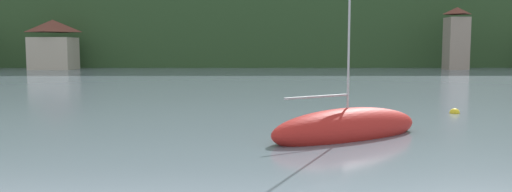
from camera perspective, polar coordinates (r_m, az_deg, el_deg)
The scene contains 5 objects.
wooded_hillside at distance 116.28m, azimuth 6.12°, elevation 7.99°, with size 352.00×54.00×47.28m.
shore_building_westcentral at distance 84.87m, azimuth -21.73°, elevation 5.30°, with size 6.49×5.70×7.63m.
shore_building_central at distance 83.93m, azimuth 21.51°, elevation 5.92°, with size 3.21×3.35×9.48m.
sailboat_mid_2 at distance 20.03m, azimuth 10.18°, elevation -3.56°, with size 6.94×5.22×8.56m.
mooring_buoy_near at distance 28.90m, azimuth 21.34°, elevation -1.82°, with size 0.53×0.53×0.53m, color yellow.
Camera 1 is at (-0.12, 17.97, 3.51)m, focal length 35.74 mm.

